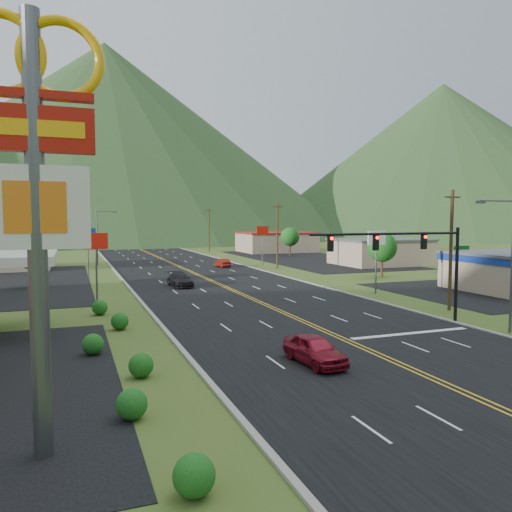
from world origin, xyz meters
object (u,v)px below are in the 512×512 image
object	(u,v)px
streetlight_west	(99,234)
car_dark_mid	(180,280)
streetlight_east	(509,256)
pylon_sign	(35,165)
traffic_signal	(412,252)
car_red_near	(315,350)
car_red_far	(223,263)

from	to	relation	value
streetlight_west	car_dark_mid	distance (m)	31.17
streetlight_east	pylon_sign	bearing A→B (deg)	-164.15
streetlight_east	car_dark_mid	distance (m)	34.17
streetlight_west	pylon_sign	bearing A→B (deg)	-94.47
pylon_sign	traffic_signal	size ratio (longest dim) A/B	1.07
traffic_signal	car_dark_mid	xyz separation A→B (m)	(-11.13, 25.97, -4.58)
car_dark_mid	pylon_sign	bearing A→B (deg)	-110.59
car_red_near	streetlight_west	bearing A→B (deg)	92.24
car_dark_mid	car_red_far	world-z (taller)	car_dark_mid
streetlight_east	car_dark_mid	bearing A→B (deg)	117.85
streetlight_west	streetlight_east	bearing A→B (deg)	-69.14
pylon_sign	traffic_signal	distance (m)	26.67
car_red_near	car_red_far	size ratio (longest dim) A/B	1.13
pylon_sign	car_red_near	size ratio (longest dim) A/B	3.15
pylon_sign	car_red_far	bearing A→B (deg)	68.12
pylon_sign	streetlight_east	bearing A→B (deg)	15.85
car_red_near	car_red_far	bearing A→B (deg)	74.00
streetlight_west	car_dark_mid	bearing A→B (deg)	-76.83
car_red_near	car_red_far	distance (m)	52.80
streetlight_east	car_red_far	size ratio (longest dim) A/B	2.28
streetlight_east	streetlight_west	world-z (taller)	same
streetlight_west	car_red_far	xyz separation A→B (m)	(17.89, -10.20, -4.53)
car_red_near	car_red_far	world-z (taller)	car_red_near
streetlight_east	car_red_far	xyz separation A→B (m)	(-4.97, 49.80, -4.53)
car_red_near	car_dark_mid	size ratio (longest dim) A/B	0.86
traffic_signal	car_red_near	bearing A→B (deg)	-150.73
traffic_signal	car_red_far	xyz separation A→B (m)	(-0.27, 45.81, -4.68)
streetlight_west	car_dark_mid	xyz separation A→B (m)	(7.03, -30.04, -4.43)
streetlight_west	car_dark_mid	world-z (taller)	streetlight_west
streetlight_west	car_red_near	size ratio (longest dim) A/B	2.03
car_red_near	car_red_far	xyz separation A→B (m)	(10.38, 51.77, -0.11)
streetlight_west	car_red_near	bearing A→B (deg)	-83.09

